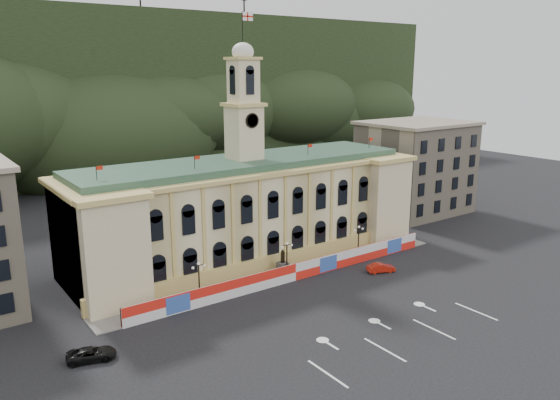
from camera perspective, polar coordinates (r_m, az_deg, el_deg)
ground at (r=67.47m, az=9.52°, el=-12.19°), size 260.00×260.00×0.00m
lane_markings at (r=64.47m, az=12.75°, el=-13.65°), size 26.00×10.00×0.02m
hill_ridge at (r=170.19m, az=-21.05°, el=9.56°), size 230.00×80.00×64.00m
city_hall at (r=85.14m, az=-3.52°, el=-0.87°), size 56.20×17.60×37.10m
side_building_right at (r=115.20m, az=13.97°, el=3.37°), size 21.00×17.00×18.60m
hoarding_fence at (r=77.36m, az=1.61°, el=-7.51°), size 50.00×0.44×2.50m
pavement at (r=79.75m, az=0.40°, el=-7.74°), size 56.00×5.50×0.16m
statue at (r=79.54m, az=0.29°, el=-6.95°), size 1.40×1.40×3.72m
lamp_left at (r=71.24m, az=-8.46°, el=-8.01°), size 1.96×0.44×5.15m
lamp_center at (r=78.13m, az=0.73°, el=-5.86°), size 1.96×0.44×5.15m
lamp_right at (r=86.75m, az=8.21°, el=-3.99°), size 1.96×0.44×5.15m
red_sedan at (r=81.77m, az=10.50°, el=-6.98°), size 4.24×5.11×1.36m
black_suv at (r=61.17m, az=-19.11°, el=-14.97°), size 5.01×6.19×1.37m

